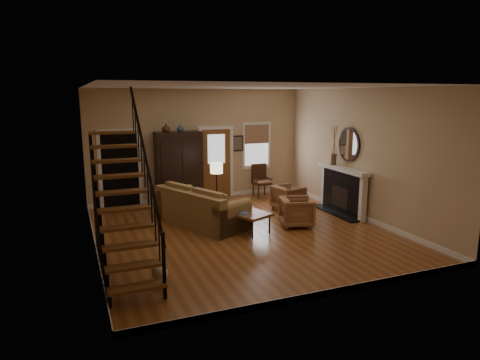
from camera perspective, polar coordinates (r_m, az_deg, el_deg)
name	(u,v)px	position (r m, az deg, el deg)	size (l,w,h in m)	color
room	(202,158)	(11.14, -5.08, 2.88)	(7.00, 7.33, 3.30)	brown
staircase	(123,185)	(7.68, -15.38, -0.60)	(0.94, 2.80, 3.20)	brown
fireplace	(344,186)	(11.71, 13.70, -0.80)	(0.33, 1.95, 2.30)	black
armoire	(179,168)	(12.46, -8.17, 1.59)	(1.30, 0.60, 2.10)	black
vase_a	(166,128)	(12.14, -9.82, 6.87)	(0.24, 0.24, 0.25)	#4C2619
vase_b	(180,128)	(12.23, -7.98, 6.87)	(0.20, 0.20, 0.21)	#334C60
sofa	(202,207)	(10.44, -5.12, -3.65)	(1.03, 2.39, 0.89)	olive
coffee_table	(244,221)	(10.01, 0.52, -5.49)	(0.72, 1.24, 0.48)	brown
bowl	(243,207)	(10.08, 0.46, -3.65)	(0.42, 0.42, 0.10)	gold
books	(244,214)	(9.62, 0.55, -4.53)	(0.23, 0.31, 0.06)	beige
armchair_left	(297,212)	(10.44, 7.59, -4.24)	(0.75, 0.77, 0.70)	brown
armchair_right	(288,198)	(11.86, 6.46, -2.35)	(0.73, 0.75, 0.69)	brown
floor_lamp	(217,190)	(11.10, -3.13, -1.31)	(0.32, 0.32, 1.42)	black
side_chair	(262,181)	(13.20, 2.92, -0.15)	(0.54, 0.54, 1.02)	#3A2112
dog	(160,274)	(7.50, -10.64, -12.22)	(0.27, 0.45, 0.33)	beige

